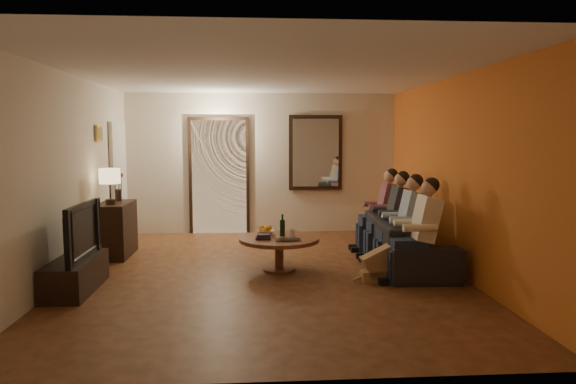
{
  "coord_description": "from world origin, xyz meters",
  "views": [
    {
      "loc": [
        -0.17,
        -6.6,
        1.79
      ],
      "look_at": [
        0.3,
        0.3,
        1.05
      ],
      "focal_mm": 32.0,
      "sensor_mm": 36.0,
      "label": 1
    }
  ],
  "objects": [
    {
      "name": "fridge_glimpse",
      "position": [
        -0.55,
        2.98,
        0.9
      ],
      "size": [
        0.45,
        0.03,
        1.7
      ],
      "primitive_type": "cube",
      "color": "silver",
      "rests_on": "floor"
    },
    {
      "name": "laptop",
      "position": [
        0.27,
        -0.1,
        0.46
      ],
      "size": [
        0.33,
        0.21,
        0.03
      ],
      "primitive_type": "imported",
      "rotation": [
        0.0,
        0.0,
        0.0
      ],
      "color": "black",
      "rests_on": "coffee_table"
    },
    {
      "name": "ceiling",
      "position": [
        0.0,
        0.0,
        2.6
      ],
      "size": [
        5.0,
        6.0,
        0.01
      ],
      "primitive_type": "cube",
      "color": "white",
      "rests_on": "back_wall"
    },
    {
      "name": "wine_bottle",
      "position": [
        0.22,
        0.28,
        0.6
      ],
      "size": [
        0.07,
        0.07,
        0.31
      ],
      "primitive_type": null,
      "color": "black",
      "rests_on": "coffee_table"
    },
    {
      "name": "person_c",
      "position": [
        1.88,
        0.67,
        0.6
      ],
      "size": [
        0.6,
        0.4,
        1.2
      ],
      "primitive_type": null,
      "color": "tan",
      "rests_on": "sofa"
    },
    {
      "name": "tv",
      "position": [
        -2.25,
        -0.6,
        0.71
      ],
      "size": [
        1.13,
        0.15,
        0.65
      ],
      "primitive_type": "imported",
      "rotation": [
        0.0,
        0.0,
        1.57
      ],
      "color": "black",
      "rests_on": "tv_stand"
    },
    {
      "name": "person_d",
      "position": [
        1.88,
        1.27,
        0.6
      ],
      "size": [
        0.6,
        0.4,
        1.2
      ],
      "primitive_type": null,
      "color": "tan",
      "rests_on": "sofa"
    },
    {
      "name": "back_wall",
      "position": [
        0.0,
        3.0,
        1.3
      ],
      "size": [
        5.0,
        0.02,
        2.6
      ],
      "primitive_type": "cube",
      "color": "beige",
      "rests_on": "floor"
    },
    {
      "name": "right_wall",
      "position": [
        2.5,
        0.0,
        1.3
      ],
      "size": [
        0.02,
        6.0,
        2.6
      ],
      "primitive_type": "cube",
      "color": "beige",
      "rests_on": "floor"
    },
    {
      "name": "bowl",
      "position": [
        -0.01,
        0.4,
        0.48
      ],
      "size": [
        0.26,
        0.26,
        0.06
      ],
      "primitive_type": "imported",
      "color": "white",
      "rests_on": "coffee_table"
    },
    {
      "name": "table_lamp",
      "position": [
        -2.25,
        0.98,
        1.08
      ],
      "size": [
        0.3,
        0.3,
        0.54
      ],
      "primitive_type": null,
      "color": "beige",
      "rests_on": "dresser"
    },
    {
      "name": "book_stack",
      "position": [
        -0.05,
        0.08,
        0.48
      ],
      "size": [
        0.2,
        0.15,
        0.07
      ],
      "primitive_type": null,
      "color": "black",
      "rests_on": "coffee_table"
    },
    {
      "name": "person_a",
      "position": [
        1.88,
        -0.53,
        0.6
      ],
      "size": [
        0.6,
        0.4,
        1.2
      ],
      "primitive_type": null,
      "color": "tan",
      "rests_on": "sofa"
    },
    {
      "name": "coffee_table",
      "position": [
        0.17,
        0.18,
        0.23
      ],
      "size": [
        1.19,
        1.19,
        0.45
      ],
      "primitive_type": "cylinder",
      "rotation": [
        0.0,
        0.0,
        -0.11
      ],
      "color": "brown",
      "rests_on": "floor"
    },
    {
      "name": "oranges",
      "position": [
        -0.01,
        0.4,
        0.55
      ],
      "size": [
        0.2,
        0.2,
        0.08
      ],
      "primitive_type": null,
      "color": "orange",
      "rests_on": "bowl"
    },
    {
      "name": "sofa",
      "position": [
        1.98,
        0.37,
        0.33
      ],
      "size": [
        2.3,
        0.98,
        0.66
      ],
      "primitive_type": "imported",
      "rotation": [
        0.0,
        0.0,
        1.53
      ],
      "color": "black",
      "rests_on": "floor"
    },
    {
      "name": "floor",
      "position": [
        0.0,
        0.0,
        0.0
      ],
      "size": [
        5.0,
        6.0,
        0.01
      ],
      "primitive_type": "cube",
      "color": "#452912",
      "rests_on": "ground"
    },
    {
      "name": "dresser",
      "position": [
        -2.25,
        1.2,
        0.4
      ],
      "size": [
        0.45,
        0.91,
        0.81
      ],
      "primitive_type": "cube",
      "color": "black",
      "rests_on": "floor"
    },
    {
      "name": "mirror_glass",
      "position": [
        1.0,
        2.93,
        1.5
      ],
      "size": [
        0.86,
        0.02,
        1.26
      ],
      "primitive_type": "cube",
      "color": "white",
      "rests_on": "back_wall"
    },
    {
      "name": "art_canvas",
      "position": [
        -2.46,
        1.3,
        1.85
      ],
      "size": [
        0.01,
        0.22,
        0.18
      ],
      "primitive_type": "cube",
      "color": "brown",
      "rests_on": "left_wall"
    },
    {
      "name": "left_wall",
      "position": [
        -2.5,
        0.0,
        1.3
      ],
      "size": [
        0.02,
        6.0,
        2.6
      ],
      "primitive_type": "cube",
      "color": "beige",
      "rests_on": "floor"
    },
    {
      "name": "wine_glass",
      "position": [
        0.35,
        0.23,
        0.5
      ],
      "size": [
        0.06,
        0.06,
        0.1
      ],
      "primitive_type": "cylinder",
      "color": "silver",
      "rests_on": "coffee_table"
    },
    {
      "name": "door_trim",
      "position": [
        -0.8,
        2.97,
        1.05
      ],
      "size": [
        1.12,
        0.04,
        2.22
      ],
      "primitive_type": "cube",
      "color": "black",
      "rests_on": "floor"
    },
    {
      "name": "tv_stand",
      "position": [
        -2.25,
        -0.6,
        0.19
      ],
      "size": [
        0.45,
        1.15,
        0.38
      ],
      "primitive_type": "cube",
      "color": "black",
      "rests_on": "floor"
    },
    {
      "name": "mirror_frame",
      "position": [
        1.0,
        2.96,
        1.5
      ],
      "size": [
        1.0,
        0.05,
        1.4
      ],
      "primitive_type": "cube",
      "color": "black",
      "rests_on": "back_wall"
    },
    {
      "name": "dog",
      "position": [
        1.4,
        -0.45,
        0.28
      ],
      "size": [
        0.58,
        0.29,
        0.56
      ],
      "primitive_type": null,
      "rotation": [
        0.0,
        0.0,
        0.1
      ],
      "color": "#986446",
      "rests_on": "floor"
    },
    {
      "name": "person_b",
      "position": [
        1.88,
        0.07,
        0.6
      ],
      "size": [
        0.6,
        0.4,
        1.2
      ],
      "primitive_type": null,
      "color": "tan",
      "rests_on": "sofa"
    },
    {
      "name": "orange_accent",
      "position": [
        2.49,
        0.0,
        1.3
      ],
      "size": [
        0.01,
        6.0,
        2.6
      ],
      "primitive_type": "cube",
      "color": "orange",
      "rests_on": "right_wall"
    },
    {
      "name": "white_door",
      "position": [
        -2.46,
        2.3,
        1.02
      ],
      "size": [
        0.06,
        0.85,
        2.04
      ],
      "primitive_type": "cube",
      "color": "white",
      "rests_on": "floor"
    },
    {
      "name": "front_wall",
      "position": [
        0.0,
        -3.0,
        1.3
      ],
      "size": [
        5.0,
        0.02,
        2.6
      ],
      "primitive_type": "cube",
      "color": "beige",
      "rests_on": "floor"
    },
    {
      "name": "kitchen_doorway",
      "position": [
        -0.8,
        2.98,
        1.05
      ],
      "size": [
        1.0,
        0.06,
        2.1
      ],
      "primitive_type": "cube",
      "color": "#FFE0A5",
      "rests_on": "floor"
    },
    {
      "name": "flower_vase",
      "position": [
        -2.25,
        1.42,
        1.03
      ],
      "size": [
        0.14,
        0.14,
        0.44
      ],
      "primitive_type": null,
      "color": "red",
      "rests_on": "dresser"
    },
    {
      "name": "framed_art",
      "position": [
        -2.47,
        1.3,
        1.85
      ],
      "size": [
        0.03,
        0.28,
        0.24
      ],
      "primitive_type": "cube",
      "color": "#B28C33",
      "rests_on": "left_wall"
    }
  ]
}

